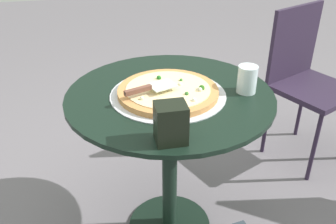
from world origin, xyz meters
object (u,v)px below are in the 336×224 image
drinking_cup (247,79)px  patio_table (170,132)px  patio_chair_corner (305,74)px  pizza_on_tray (168,92)px  pizza_server (150,88)px  napkin_dispenser (171,123)px

drinking_cup → patio_table: bearing=-11.1°
drinking_cup → patio_chair_corner: 0.84m
patio_table → drinking_cup: 0.38m
pizza_on_tray → drinking_cup: size_ratio=4.17×
pizza_server → drinking_cup: (-0.39, 0.02, 0.00)m
pizza_on_tray → napkin_dispenser: 0.32m
patio_table → napkin_dispenser: size_ratio=6.31×
pizza_server → drinking_cup: bearing=177.0°
pizza_on_tray → drinking_cup: 0.31m
patio_chair_corner → drinking_cup: bearing=39.6°
pizza_server → napkin_dispenser: napkin_dispenser is taller
napkin_dispenser → patio_chair_corner: patio_chair_corner is taller
pizza_on_tray → pizza_server: (0.08, 0.02, 0.04)m
napkin_dispenser → patio_chair_corner: (-0.99, -0.78, -0.27)m
pizza_server → pizza_on_tray: bearing=-162.8°
napkin_dispenser → pizza_server: bearing=94.0°
napkin_dispenser → patio_table: bearing=78.5°
napkin_dispenser → patio_chair_corner: 1.29m
patio_table → pizza_on_tray: size_ratio=1.82×
patio_table → napkin_dispenser: 0.42m
drinking_cup → patio_chair_corner: patio_chair_corner is taller
pizza_on_tray → napkin_dispenser: (0.07, 0.31, 0.05)m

